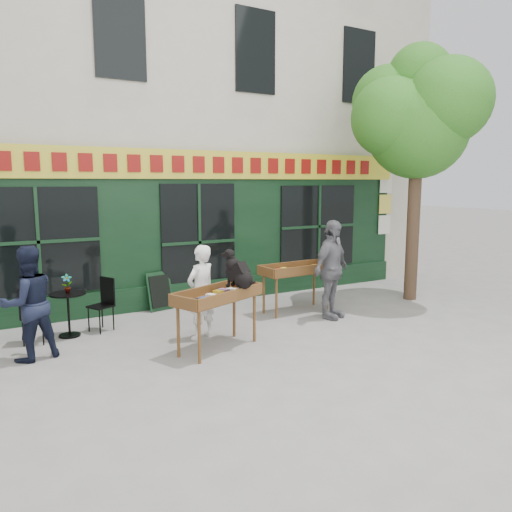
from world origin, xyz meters
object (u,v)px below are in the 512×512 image
object	(u,v)px
man_right	(331,270)
man_left	(28,304)
book_cart_center	(218,299)
book_cart_right	(296,272)
woman	(201,292)
bistro_table	(68,306)
dog	(239,268)

from	to	relation	value
man_right	man_left	distance (m)	5.35
book_cart_center	book_cart_right	size ratio (longest dim) A/B	1.06
woman	bistro_table	bearing A→B (deg)	-54.44
book_cart_right	man_right	world-z (taller)	man_right
bistro_table	man_right	bearing A→B (deg)	-15.88
book_cart_center	book_cart_right	xyz separation A→B (m)	(2.40, 1.31, 0.00)
book_cart_center	woman	bearing A→B (deg)	67.98
book_cart_center	man_left	distance (m)	2.81
dog	book_cart_right	distance (m)	2.51
book_cart_center	woman	world-z (taller)	woman
man_right	bistro_table	distance (m)	4.84
book_cart_right	man_right	xyz separation A→B (m)	(0.30, -0.75, 0.14)
woman	man_left	world-z (taller)	man_left
dog	bistro_table	size ratio (longest dim) A/B	0.79
book_cart_center	woman	distance (m)	0.65
man_left	book_cart_right	bearing A→B (deg)	167.26
book_cart_center	dog	size ratio (longest dim) A/B	2.71
book_cart_center	bistro_table	xyz separation A→B (m)	(-1.93, 1.88, -0.28)
book_cart_right	bistro_table	size ratio (longest dim) A/B	2.01
dog	woman	distance (m)	0.92
bistro_table	dog	bearing A→B (deg)	-40.17
book_cart_center	woman	size ratio (longest dim) A/B	1.01
man_left	woman	bearing A→B (deg)	156.38
man_right	man_left	world-z (taller)	man_right
man_left	bistro_table	bearing A→B (deg)	-144.38
dog	man_left	size ratio (longest dim) A/B	0.35
book_cart_right	man_right	size ratio (longest dim) A/B	0.80
book_cart_right	bistro_table	bearing A→B (deg)	169.73
book_cart_center	bistro_table	bearing A→B (deg)	113.82
dog	man_right	size ratio (longest dim) A/B	0.31
dog	book_cart_right	world-z (taller)	dog
book_cart_center	man_right	bearing A→B (deg)	-10.31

